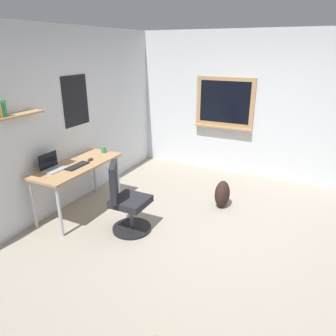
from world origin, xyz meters
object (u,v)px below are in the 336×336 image
Objects in this scene: office_chair at (126,203)px; keyboard at (77,166)px; backpack at (222,194)px; desk at (77,169)px; coffee_mug at (104,150)px; computer_mouse at (90,159)px; laptop at (52,166)px.

keyboard is at bearing 85.08° from office_chair.
office_chair is 2.26× the size of backpack.
office_chair is at bearing -98.88° from desk.
backpack is (1.21, -0.93, -0.20)m from office_chair.
coffee_mug is at bearing 104.61° from backpack.
keyboard is 0.67m from coffee_mug.
keyboard is 4.02× the size of coffee_mug.
computer_mouse is (0.28, 0.00, 0.01)m from keyboard.
keyboard is at bearing 180.00° from computer_mouse.
desk is 13.43× the size of computer_mouse.
coffee_mug is (0.60, -0.02, 0.13)m from desk.
computer_mouse is (0.21, -0.07, 0.10)m from desk.
desk is at bearing 120.23° from backpack.
computer_mouse is 0.39m from coffee_mug.
laptop is (-0.17, 1.05, 0.39)m from office_chair.
office_chair is at bearing -80.63° from laptop.
backpack is at bearing -55.04° from laptop.
laptop is at bearing 157.51° from computer_mouse.
coffee_mug is (0.67, 0.05, 0.04)m from keyboard.
keyboard is at bearing 122.89° from backpack.
backpack is (0.47, -1.82, -0.58)m from coffee_mug.
backpack is at bearing -63.99° from computer_mouse.
computer_mouse reaches higher than backpack.
desk is 2.18m from backpack.
desk is at bearing 46.65° from keyboard.
desk is 3.33× the size of backpack.
desk is at bearing 177.71° from coffee_mug.
laptop is 2.98× the size of computer_mouse.
coffee_mug reaches higher than desk.
keyboard is (0.24, -0.22, -0.04)m from laptop.
computer_mouse reaches higher than desk.
desk is 1.47× the size of office_chair.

